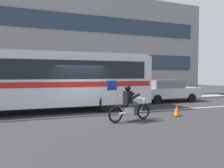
% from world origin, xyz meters
% --- Properties ---
extents(ground_plane, '(60.00, 60.00, 0.00)m').
position_xyz_m(ground_plane, '(0.00, 0.00, 0.00)').
color(ground_plane, '#2B2B2D').
extents(sidewalk_curb, '(28.00, 3.80, 0.15)m').
position_xyz_m(sidewalk_curb, '(0.00, 5.10, 0.07)').
color(sidewalk_curb, gray).
rests_on(sidewalk_curb, ground_plane).
extents(lane_center_stripe, '(26.60, 0.14, 0.01)m').
position_xyz_m(lane_center_stripe, '(0.00, -0.60, 0.00)').
color(lane_center_stripe, silver).
rests_on(lane_center_stripe, ground_plane).
extents(office_building_facade, '(28.00, 0.89, 9.26)m').
position_xyz_m(office_building_facade, '(0.00, 7.39, 4.64)').
color(office_building_facade, gray).
rests_on(office_building_facade, ground_plane).
extents(transit_bus, '(11.68, 2.78, 3.22)m').
position_xyz_m(transit_bus, '(-1.70, 1.19, 1.88)').
color(transit_bus, silver).
rests_on(transit_bus, ground_plane).
extents(motorcycle_with_rider, '(2.18, 0.71, 1.78)m').
position_xyz_m(motorcycle_with_rider, '(1.70, -2.42, 0.67)').
color(motorcycle_with_rider, black).
rests_on(motorcycle_with_rider, ground_plane).
extents(parked_sedan_curbside, '(4.74, 1.88, 1.64)m').
position_xyz_m(parked_sedan_curbside, '(7.09, 2.58, 0.85)').
color(parked_sedan_curbside, silver).
rests_on(parked_sedan_curbside, ground_plane).
extents(traffic_cone, '(0.36, 0.36, 0.55)m').
position_xyz_m(traffic_cone, '(4.33, -2.20, 0.26)').
color(traffic_cone, '#EA590F').
rests_on(traffic_cone, ground_plane).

